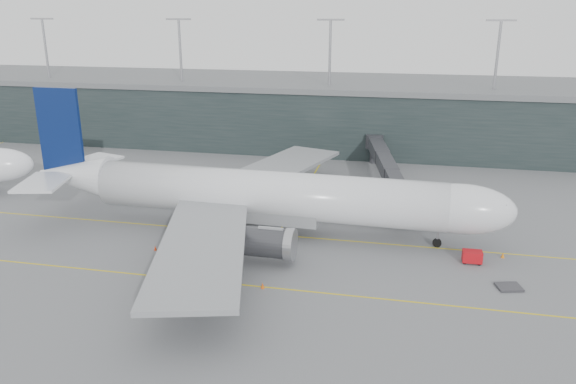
# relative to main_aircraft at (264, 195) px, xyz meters

# --- Properties ---
(ground) EXTENTS (320.00, 320.00, 0.00)m
(ground) POSITION_rel_main_aircraft_xyz_m (-2.85, 2.94, -5.65)
(ground) COLOR #545458
(ground) RESTS_ON ground
(taxiline_a) EXTENTS (160.00, 0.25, 0.02)m
(taxiline_a) POSITION_rel_main_aircraft_xyz_m (-2.85, -1.06, -5.64)
(taxiline_a) COLOR gold
(taxiline_a) RESTS_ON ground
(taxiline_b) EXTENTS (160.00, 0.25, 0.02)m
(taxiline_b) POSITION_rel_main_aircraft_xyz_m (-2.85, -17.06, -5.64)
(taxiline_b) COLOR gold
(taxiline_b) RESTS_ON ground
(taxiline_lead_main) EXTENTS (0.25, 60.00, 0.02)m
(taxiline_lead_main) POSITION_rel_main_aircraft_xyz_m (2.15, 22.94, -5.64)
(taxiline_lead_main) COLOR gold
(taxiline_lead_main) RESTS_ON ground
(terminal) EXTENTS (240.00, 36.00, 29.00)m
(terminal) POSITION_rel_main_aircraft_xyz_m (-2.85, 60.94, 1.97)
(terminal) COLOR #1D2828
(terminal) RESTS_ON ground
(main_aircraft) EXTENTS (71.66, 67.47, 20.13)m
(main_aircraft) POSITION_rel_main_aircraft_xyz_m (0.00, 0.00, 0.00)
(main_aircraft) COLOR silver
(main_aircraft) RESTS_ON ground
(jet_bridge) EXTENTS (9.83, 43.38, 6.05)m
(jet_bridge) POSITION_rel_main_aircraft_xyz_m (17.34, 25.55, -1.12)
(jet_bridge) COLOR #2C2D31
(jet_bridge) RESTS_ON ground
(gse_cart) EXTENTS (2.48, 1.60, 1.67)m
(gse_cart) POSITION_rel_main_aircraft_xyz_m (28.92, -5.05, -4.72)
(gse_cart) COLOR #B60D14
(gse_cart) RESTS_ON ground
(baggage_dolly) EXTENTS (3.28, 2.88, 0.28)m
(baggage_dolly) POSITION_rel_main_aircraft_xyz_m (32.54, -11.37, -5.48)
(baggage_dolly) COLOR #333237
(baggage_dolly) RESTS_ON ground
(uld_a) EXTENTS (2.16, 1.79, 1.85)m
(uld_a) POSITION_rel_main_aircraft_xyz_m (-8.40, 13.92, -4.68)
(uld_a) COLOR #343539
(uld_a) RESTS_ON ground
(uld_b) EXTENTS (2.42, 2.22, 1.78)m
(uld_b) POSITION_rel_main_aircraft_xyz_m (-6.00, 14.03, -4.72)
(uld_b) COLOR #343539
(uld_b) RESTS_ON ground
(uld_c) EXTENTS (2.76, 2.54, 2.03)m
(uld_c) POSITION_rel_main_aircraft_xyz_m (-3.25, 12.44, -4.58)
(uld_c) COLOR #343539
(uld_c) RESTS_ON ground
(cone_nose) EXTENTS (0.48, 0.48, 0.77)m
(cone_nose) POSITION_rel_main_aircraft_xyz_m (33.10, -2.51, -5.27)
(cone_nose) COLOR orange
(cone_nose) RESTS_ON ground
(cone_wing_stbd) EXTENTS (0.46, 0.46, 0.74)m
(cone_wing_stbd) POSITION_rel_main_aircraft_xyz_m (4.15, -17.40, -5.28)
(cone_wing_stbd) COLOR #E5560C
(cone_wing_stbd) RESTS_ON ground
(cone_wing_port) EXTENTS (0.50, 0.50, 0.79)m
(cone_wing_port) POSITION_rel_main_aircraft_xyz_m (7.88, 12.33, -5.25)
(cone_wing_port) COLOR #D9480C
(cone_wing_port) RESTS_ON ground
(cone_tail) EXTENTS (0.40, 0.40, 0.64)m
(cone_tail) POSITION_rel_main_aircraft_xyz_m (-12.92, -9.77, -5.33)
(cone_tail) COLOR #EF370D
(cone_tail) RESTS_ON ground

